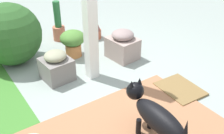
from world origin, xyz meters
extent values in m
plane|color=#8D9A94|center=(0.00, 0.00, 0.00)|extent=(12.00, 12.00, 0.00)
cube|color=white|center=(0.43, -0.01, 1.13)|extent=(0.15, 0.15, 2.26)
cube|color=gray|center=(0.64, -0.71, 0.17)|extent=(0.51, 0.43, 0.35)
ellipsoid|color=gray|center=(0.64, -0.71, 0.41)|extent=(0.35, 0.35, 0.16)
cube|color=slate|center=(0.66, 0.44, 0.16)|extent=(0.43, 0.42, 0.32)
ellipsoid|color=gray|center=(0.66, 0.44, 0.37)|extent=(0.31, 0.31, 0.14)
sphere|color=#2B5826|center=(1.50, 0.79, 0.48)|extent=(0.95, 0.95, 0.95)
cylinder|color=#B9664C|center=(1.86, -0.16, 0.13)|extent=(0.22, 0.22, 0.26)
cylinder|color=#296637|center=(1.86, -0.16, 0.49)|extent=(0.12, 0.12, 0.47)
cylinder|color=#A45239|center=(1.57, -0.72, 0.08)|extent=(0.29, 0.29, 0.16)
cone|color=brown|center=(1.57, -0.72, 0.34)|extent=(0.26, 0.26, 0.37)
cylinder|color=#C37640|center=(1.15, -0.08, 0.10)|extent=(0.26, 0.26, 0.21)
ellipsoid|color=#4A7D33|center=(1.15, -0.08, 0.32)|extent=(0.41, 0.41, 0.25)
ellipsoid|color=black|center=(-1.08, 0.11, 0.33)|extent=(0.70, 0.25, 0.25)
sphere|color=black|center=(-0.68, 0.10, 0.44)|extent=(0.20, 0.20, 0.20)
cone|color=black|center=(-0.67, 0.16, 0.54)|extent=(0.06, 0.06, 0.08)
cone|color=black|center=(-0.68, 0.05, 0.54)|extent=(0.06, 0.06, 0.08)
cylinder|color=black|center=(-0.86, 0.19, 0.10)|extent=(0.06, 0.06, 0.21)
cylinder|color=black|center=(-0.87, 0.03, 0.10)|extent=(0.06, 0.06, 0.21)
cone|color=black|center=(-1.41, 0.12, 0.49)|extent=(0.05, 0.05, 0.16)
cube|color=olive|center=(-0.54, -0.81, 0.01)|extent=(0.61, 0.50, 0.03)
camera|label=1|loc=(-2.48, 1.65, 2.14)|focal=43.26mm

